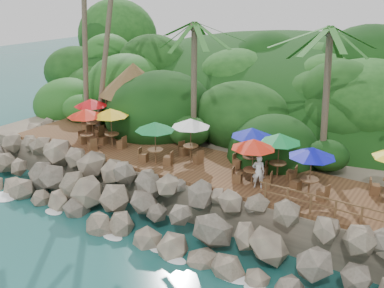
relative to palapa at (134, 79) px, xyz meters
The scene contains 11 objects.
ground 13.30m from the palapa, 53.03° to the right, with size 140.00×140.00×0.00m, color #19514F.
land_base 10.76m from the palapa, 41.75° to the left, with size 32.00×25.20×2.10m, color gray.
jungle_hill 16.72m from the palapa, 62.65° to the left, with size 44.80×28.00×15.40m, color #143811.
seawall 11.43m from the palapa, 46.42° to the right, with size 29.00×4.00×2.30m, color gray, non-canonical shape.
terrace 8.81m from the palapa, 26.37° to the right, with size 26.00×5.00×0.20m, color brown.
jungle_foliage 10.72m from the palapa, 37.00° to the left, with size 44.00×16.00×12.00m, color #143811, non-canonical shape.
foam_line 13.08m from the palapa, 52.15° to the right, with size 25.20×0.80×0.06m.
palapa is the anchor object (origin of this frame).
dining_clusters 9.77m from the palapa, 22.51° to the right, with size 22.61×5.26×2.47m.
railing 17.98m from the palapa, 19.49° to the right, with size 8.30×0.10×1.00m.
waiter 13.05m from the palapa, 21.40° to the right, with size 0.64×0.42×1.74m, color silver.
Camera 1 is at (13.37, -14.47, 12.11)m, focal length 42.47 mm.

